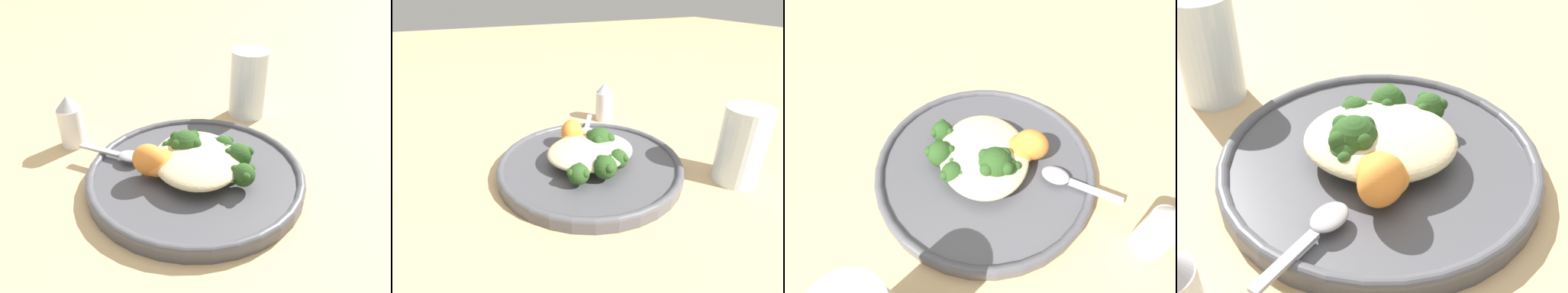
# 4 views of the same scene
# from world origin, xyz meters

# --- Properties ---
(ground_plane) EXTENTS (4.00, 4.00, 0.00)m
(ground_plane) POSITION_xyz_m (0.00, 0.00, 0.00)
(ground_plane) COLOR tan
(plate) EXTENTS (0.29, 0.29, 0.02)m
(plate) POSITION_xyz_m (-0.01, 0.01, 0.01)
(plate) COLOR #4C4C51
(plate) RESTS_ON ground_plane
(quinoa_mound) EXTENTS (0.14, 0.11, 0.03)m
(quinoa_mound) POSITION_xyz_m (-0.01, 0.01, 0.04)
(quinoa_mound) COLOR beige
(quinoa_mound) RESTS_ON plate
(broccoli_stalk_0) EXTENTS (0.05, 0.09, 0.03)m
(broccoli_stalk_0) POSITION_xyz_m (-0.05, -0.02, 0.03)
(broccoli_stalk_0) COLOR #9EBC66
(broccoli_stalk_0) RESTS_ON plate
(broccoli_stalk_1) EXTENTS (0.05, 0.10, 0.03)m
(broccoli_stalk_1) POSITION_xyz_m (-0.02, -0.03, 0.04)
(broccoli_stalk_1) COLOR #9EBC66
(broccoli_stalk_1) RESTS_ON plate
(broccoli_stalk_2) EXTENTS (0.07, 0.08, 0.03)m
(broccoli_stalk_2) POSITION_xyz_m (0.01, -0.02, 0.03)
(broccoli_stalk_2) COLOR #9EBC66
(broccoli_stalk_2) RESTS_ON plate
(broccoli_stalk_3) EXTENTS (0.09, 0.04, 0.04)m
(broccoli_stalk_3) POSITION_xyz_m (0.00, 0.02, 0.04)
(broccoli_stalk_3) COLOR #9EBC66
(broccoli_stalk_3) RESTS_ON plate
(broccoli_stalk_4) EXTENTS (0.09, 0.04, 0.03)m
(broccoli_stalk_4) POSITION_xyz_m (0.01, 0.03, 0.04)
(broccoli_stalk_4) COLOR #9EBC66
(broccoli_stalk_4) RESTS_ON plate
(sweet_potato_chunk_0) EXTENTS (0.07, 0.07, 0.03)m
(sweet_potato_chunk_0) POSITION_xyz_m (-0.02, 0.05, 0.04)
(sweet_potato_chunk_0) COLOR orange
(sweet_potato_chunk_0) RESTS_ON plate
(sweet_potato_chunk_1) EXTENTS (0.05, 0.06, 0.04)m
(sweet_potato_chunk_1) POSITION_xyz_m (-0.02, 0.07, 0.04)
(sweet_potato_chunk_1) COLOR orange
(sweet_potato_chunk_1) RESTS_ON plate
(spoon) EXTENTS (0.07, 0.10, 0.01)m
(spoon) POSITION_xyz_m (0.03, 0.11, 0.03)
(spoon) COLOR #A3A3A8
(spoon) RESTS_ON plate
(water_glass) EXTENTS (0.06, 0.06, 0.12)m
(water_glass) POSITION_xyz_m (0.18, -0.10, 0.06)
(water_glass) COLOR silver
(water_glass) RESTS_ON ground_plane
(salt_shaker) EXTENTS (0.04, 0.04, 0.08)m
(salt_shaker) POSITION_xyz_m (0.10, 0.19, 0.04)
(salt_shaker) COLOR white
(salt_shaker) RESTS_ON ground_plane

